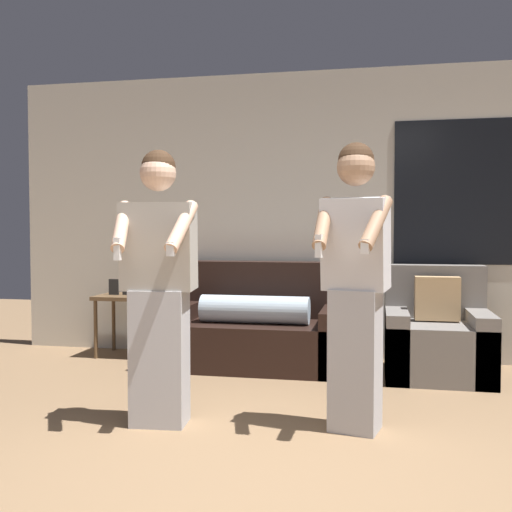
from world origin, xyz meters
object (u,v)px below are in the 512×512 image
Objects in this scene: couch at (258,330)px; person_right at (355,282)px; armchair at (437,338)px; side_table at (129,303)px; person_left at (159,286)px.

person_right is at bearing -60.42° from couch.
couch is 1.90× the size of armchair.
person_left is (1.02, -1.89, 0.35)m from side_table.
couch is 2.34× the size of side_table.
person_right is at bearing -38.61° from side_table.
person_right reaches higher than couch.
person_left is at bearing -61.64° from side_table.
couch reaches higher than armchair.
side_table is 2.86m from person_right.
couch is at bearing 80.67° from person_left.
person_left reaches higher than armchair.
armchair is at bearing -5.48° from side_table.
couch is at bearing 119.58° from person_right.
person_left is at bearing -138.22° from armchair.
person_right is at bearing -112.43° from armchair.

